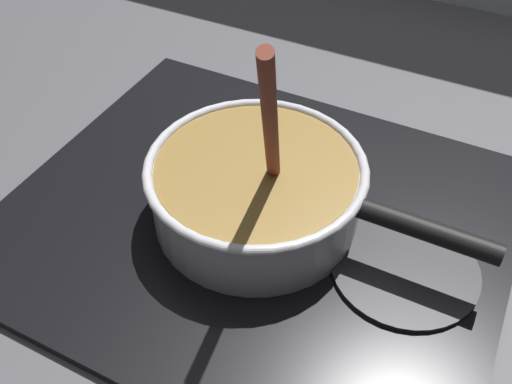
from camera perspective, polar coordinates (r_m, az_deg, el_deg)
name	(u,v)px	position (r m, az deg, el deg)	size (l,w,h in m)	color
ground	(228,329)	(0.61, -2.79, -13.46)	(2.40, 1.60, 0.04)	#4C4C51
hob_plate	(256,219)	(0.66, 0.00, -2.66)	(0.56, 0.48, 0.01)	black
burner_ring	(256,213)	(0.66, 0.00, -2.06)	(0.19, 0.19, 0.01)	#592D0C
spare_burner	(405,268)	(0.63, 14.56, -7.28)	(0.16, 0.16, 0.01)	#262628
cooking_pan	(257,189)	(0.63, 0.13, 0.30)	(0.38, 0.24, 0.27)	silver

